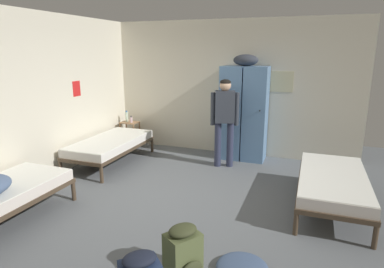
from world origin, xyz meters
The scene contains 11 objects.
ground_plane centered at (0.00, 0.00, 0.00)m, with size 8.09×8.09×0.00m, color slate.
room_backdrop centered at (-1.26, 1.29, 1.38)m, with size 5.17×5.12×2.75m.
locker_bank centered at (0.36, 2.25, 0.97)m, with size 0.90×0.55×2.07m.
shelf_unit centered at (-2.23, 2.21, 0.35)m, with size 0.38×0.30×0.57m.
bed_right centered at (1.98, 0.51, 0.38)m, with size 0.90×1.90×0.49m.
bed_left_rear centered at (-1.98, 1.06, 0.38)m, with size 0.90×1.90×0.49m.
person_traveler centered at (0.13, 1.65, 0.99)m, with size 0.50×0.30×1.64m.
water_bottle centered at (-2.31, 2.23, 0.68)m, with size 0.06×0.06×0.25m.
lotion_bottle centered at (-2.16, 2.17, 0.64)m, with size 0.06×0.06×0.15m.
backpack_olive centered at (0.58, -1.57, 0.26)m, with size 0.41×0.41×0.55m.
clothes_pile_denim centered at (1.10, -1.30, 0.05)m, with size 0.52×0.52×0.10m.
Camera 1 is at (1.61, -4.14, 2.14)m, focal length 30.81 mm.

